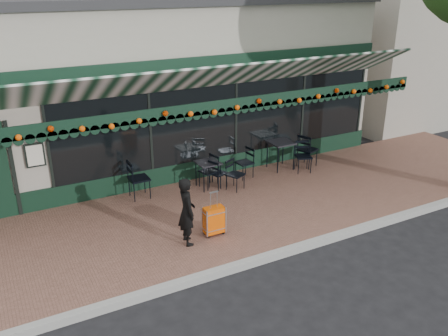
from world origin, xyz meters
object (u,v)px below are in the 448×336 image
cafe_table_a (281,144)px  cafe_table_b (208,165)px  chair_b_left (209,171)px  chair_a_right (307,150)px  suitcase (214,220)px  chair_b_right (218,173)px  chair_a_left (244,163)px  chair_a_front (303,157)px  woman (187,211)px  chair_solo (139,179)px  chair_b_front (235,175)px

cafe_table_a → cafe_table_b: bearing=-174.9°
chair_b_left → chair_a_right: bearing=77.0°
suitcase → chair_a_right: suitcase is taller
suitcase → chair_b_right: bearing=61.5°
cafe_table_b → chair_a_left: (1.14, 0.13, -0.21)m
chair_a_front → chair_a_right: bearing=59.6°
woman → chair_a_right: size_ratio=1.47×
cafe_table_a → chair_b_right: (-2.14, -0.35, -0.32)m
cafe_table_b → chair_solo: bearing=171.9°
cafe_table_b → chair_a_front: size_ratio=0.80×
woman → chair_a_front: size_ratio=1.64×
woman → chair_a_right: woman is taller
chair_b_front → chair_a_front: bearing=-20.9°
suitcase → chair_b_right: size_ratio=1.25×
chair_b_right → chair_b_front: chair_b_front is taller
woman → chair_b_front: bearing=-43.4°
chair_b_front → cafe_table_a: bearing=-5.5°
chair_a_front → chair_b_front: (-2.23, -0.17, -0.04)m
suitcase → chair_b_left: (0.98, 2.23, 0.10)m
cafe_table_b → chair_b_left: bearing=25.9°
cafe_table_a → chair_solo: (-4.09, 0.04, -0.23)m
woman → chair_solo: bearing=9.5°
cafe_table_a → chair_a_front: bearing=-48.4°
chair_a_right → chair_b_front: 2.63m
chair_a_left → chair_b_right: 0.97m
cafe_table_b → chair_b_right: (0.21, -0.14, -0.23)m
chair_a_left → chair_b_front: bearing=-52.3°
chair_b_left → chair_b_front: 0.69m
cafe_table_b → chair_a_front: 2.80m
suitcase → chair_a_left: size_ratio=1.18×
chair_a_right → chair_a_front: chair_a_right is taller
chair_b_left → cafe_table_b: bearing=-77.1°
cafe_table_b → chair_b_left: 0.20m
chair_a_front → chair_b_right: 2.57m
chair_b_right → chair_solo: bearing=59.2°
chair_b_left → suitcase: bearing=-36.8°
chair_a_right → chair_b_front: (-2.59, -0.45, -0.09)m
chair_b_left → woman: bearing=-48.2°
suitcase → chair_a_left: bearing=49.0°
cafe_table_b → chair_b_left: chair_b_left is taller
chair_a_front → chair_solo: chair_solo is taller
chair_b_left → chair_b_right: chair_b_left is taller
cafe_table_b → chair_a_left: size_ratio=0.84×
cafe_table_a → chair_a_left: (-1.21, -0.08, -0.30)m
chair_solo → chair_b_right: bearing=-101.0°
chair_a_left → chair_solo: (-2.87, 0.12, 0.07)m
chair_a_right → chair_b_right: bearing=72.2°
chair_solo → chair_a_left: bearing=-92.2°
chair_b_left → chair_b_front: chair_b_left is taller
chair_b_right → suitcase: bearing=131.0°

